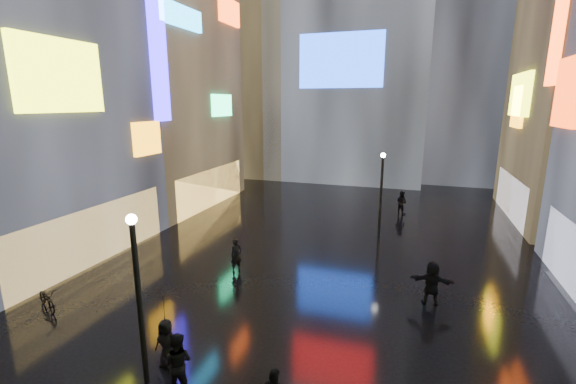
% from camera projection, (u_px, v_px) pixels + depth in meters
% --- Properties ---
extents(ground, '(140.00, 140.00, 0.00)m').
position_uv_depth(ground, '(331.00, 246.00, 22.26)').
color(ground, black).
rests_on(ground, ground).
extents(building_left_far, '(10.28, 12.00, 22.00)m').
position_uv_depth(building_left_far, '(151.00, 65.00, 30.21)').
color(building_left_far, black).
rests_on(building_left_far, ground).
extents(tower_flank_right, '(12.00, 12.00, 34.00)m').
position_uv_depth(tower_flank_right, '(474.00, 15.00, 39.73)').
color(tower_flank_right, black).
rests_on(tower_flank_right, ground).
extents(tower_flank_left, '(10.00, 10.00, 26.00)m').
position_uv_depth(tower_flank_left, '(254.00, 59.00, 43.95)').
color(tower_flank_left, black).
rests_on(tower_flank_left, ground).
extents(lamp_near, '(0.30, 0.30, 5.20)m').
position_uv_depth(lamp_near, '(138.00, 291.00, 10.81)').
color(lamp_near, black).
rests_on(lamp_near, ground).
extents(lamp_far, '(0.30, 0.30, 5.20)m').
position_uv_depth(lamp_far, '(381.00, 190.00, 23.44)').
color(lamp_far, black).
rests_on(lamp_far, ground).
extents(pedestrian_1, '(1.00, 0.85, 1.83)m').
position_uv_depth(pedestrian_1, '(178.00, 363.00, 10.89)').
color(pedestrian_1, black).
rests_on(pedestrian_1, ground).
extents(pedestrian_4, '(0.79, 0.54, 1.56)m').
position_uv_depth(pedestrian_4, '(167.00, 343.00, 12.03)').
color(pedestrian_4, black).
rests_on(pedestrian_4, ground).
extents(pedestrian_5, '(1.73, 0.56, 1.86)m').
position_uv_depth(pedestrian_5, '(432.00, 283.00, 15.68)').
color(pedestrian_5, black).
rests_on(pedestrian_5, ground).
extents(pedestrian_6, '(0.69, 0.73, 1.69)m').
position_uv_depth(pedestrian_6, '(236.00, 256.00, 18.75)').
color(pedestrian_6, black).
rests_on(pedestrian_6, ground).
extents(pedestrian_7, '(1.07, 1.01, 1.73)m').
position_uv_depth(pedestrian_7, '(401.00, 202.00, 28.69)').
color(pedestrian_7, black).
rests_on(pedestrian_7, ground).
extents(umbrella_2, '(1.41, 1.41, 0.91)m').
position_uv_depth(umbrella_2, '(164.00, 307.00, 11.75)').
color(umbrella_2, black).
rests_on(umbrella_2, pedestrian_4).
extents(bicycle, '(1.77, 1.20, 0.88)m').
position_uv_depth(bicycle, '(47.00, 298.00, 15.45)').
color(bicycle, black).
rests_on(bicycle, ground).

